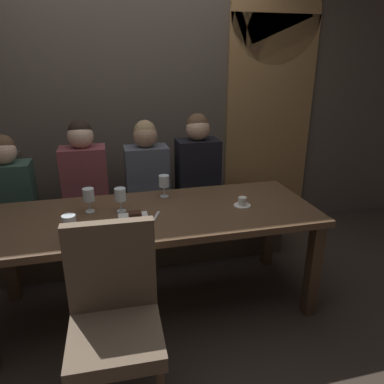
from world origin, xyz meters
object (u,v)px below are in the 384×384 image
at_px(banquette_bench, 144,235).
at_px(wine_glass_end_right, 120,196).
at_px(wine_glass_near_left, 69,223).
at_px(wine_glass_center_front, 88,195).
at_px(diner_bearded, 84,173).
at_px(dessert_plate, 134,217).
at_px(chair_near_side, 114,310).
at_px(diner_far_end, 147,170).
at_px(dining_table, 154,224).
at_px(diner_redhead, 8,185).
at_px(espresso_cup, 242,202).
at_px(diner_near_end, 198,165).
at_px(fork_on_table, 155,217).
at_px(wine_glass_far_left, 164,182).

bearing_deg(banquette_bench, wine_glass_end_right, -108.55).
xyz_separation_m(wine_glass_near_left, wine_glass_center_front, (0.10, 0.42, 0.00)).
distance_m(diner_bearded, dessert_plate, 0.86).
relative_size(chair_near_side, diner_far_end, 1.24).
height_order(dining_table, chair_near_side, chair_near_side).
bearing_deg(dining_table, wine_glass_near_left, -149.10).
bearing_deg(wine_glass_near_left, banquette_bench, 63.09).
xyz_separation_m(diner_redhead, espresso_cup, (1.64, -0.71, -0.03)).
xyz_separation_m(chair_near_side, diner_near_end, (0.80, 1.41, 0.29)).
bearing_deg(wine_glass_near_left, dining_table, 30.90).
bearing_deg(diner_bearded, wine_glass_center_front, -85.77).
height_order(diner_far_end, diner_near_end, diner_near_end).
xyz_separation_m(diner_redhead, wine_glass_near_left, (0.52, -0.98, 0.06)).
bearing_deg(diner_far_end, fork_on_table, -93.69).
xyz_separation_m(diner_far_end, wine_glass_far_left, (0.07, -0.45, 0.03)).
bearing_deg(wine_glass_end_right, diner_near_end, 41.60).
bearing_deg(espresso_cup, wine_glass_end_right, 172.42).
xyz_separation_m(diner_far_end, wine_glass_end_right, (-0.26, -0.65, 0.03)).
relative_size(dining_table, diner_redhead, 2.99).
height_order(wine_glass_near_left, dessert_plate, wine_glass_near_left).
height_order(dining_table, wine_glass_end_right, wine_glass_end_right).
distance_m(chair_near_side, wine_glass_center_front, 0.90).
bearing_deg(chair_near_side, wine_glass_near_left, 115.84).
distance_m(wine_glass_center_front, dessert_plate, 0.36).
relative_size(diner_redhead, dessert_plate, 3.87).
height_order(diner_bearded, dessert_plate, diner_bearded).
xyz_separation_m(diner_bearded, wine_glass_center_front, (0.04, -0.59, 0.02)).
bearing_deg(espresso_cup, diner_far_end, 126.59).
bearing_deg(diner_near_end, espresso_cup, -79.99).
bearing_deg(diner_bearded, dining_table, -57.06).
height_order(banquette_bench, wine_glass_end_right, wine_glass_end_right).
distance_m(banquette_bench, diner_near_end, 0.79).
xyz_separation_m(dining_table, espresso_cup, (0.62, -0.04, 0.11)).
distance_m(diner_near_end, wine_glass_end_right, 0.93).
xyz_separation_m(wine_glass_far_left, espresso_cup, (0.50, -0.32, -0.09)).
bearing_deg(fork_on_table, dining_table, 110.73).
height_order(wine_glass_end_right, wine_glass_near_left, same).
relative_size(diner_bearded, wine_glass_far_left, 5.00).
bearing_deg(diner_far_end, wine_glass_near_left, -118.49).
height_order(chair_near_side, diner_near_end, diner_near_end).
xyz_separation_m(diner_far_end, diner_near_end, (0.44, -0.03, 0.02)).
bearing_deg(wine_glass_center_front, wine_glass_end_right, -12.62).
xyz_separation_m(chair_near_side, wine_glass_center_front, (-0.11, 0.84, 0.30)).
distance_m(banquette_bench, fork_on_table, 0.94).
xyz_separation_m(dining_table, chair_near_side, (-0.31, -0.72, -0.09)).
bearing_deg(diner_near_end, wine_glass_near_left, -134.99).
distance_m(diner_far_end, wine_glass_end_right, 0.70).
height_order(diner_bearded, diner_near_end, diner_near_end).
xyz_separation_m(wine_glass_near_left, fork_on_table, (0.51, 0.22, -0.11)).
bearing_deg(wine_glass_near_left, diner_far_end, 61.51).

